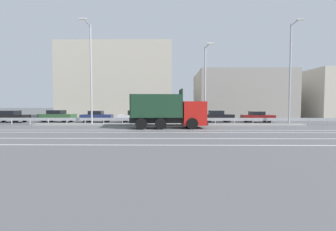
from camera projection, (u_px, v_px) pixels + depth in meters
name	position (u px, v px, depth m)	size (l,w,h in m)	color
ground_plane	(168.00, 127.00, 22.47)	(320.00, 320.00, 0.00)	#565659
lane_strip_0	(167.00, 130.00, 19.65)	(52.45, 0.16, 0.01)	silver
lane_strip_1	(167.00, 132.00, 18.00)	(52.45, 0.16, 0.01)	silver
lane_strip_2	(166.00, 138.00, 14.73)	(52.45, 0.16, 0.01)	silver
lane_strip_3	(165.00, 145.00, 12.29)	(52.45, 0.16, 0.01)	silver
median_island	(169.00, 125.00, 24.04)	(28.85, 1.10, 0.18)	gray
median_guardrail	(169.00, 120.00, 24.94)	(52.45, 0.09, 0.78)	#9EA0A5
dump_truck	(177.00, 114.00, 21.44)	(7.35, 3.11, 3.70)	red
median_road_sign	(194.00, 115.00, 23.95)	(0.68, 0.16, 2.26)	white
street_lamp_1	(91.00, 70.00, 23.64)	(0.71, 2.49, 10.64)	#ADADB2
street_lamp_2	(205.00, 82.00, 23.45)	(0.71, 2.27, 8.33)	#ADADB2
street_lamp_3	(291.00, 71.00, 23.35)	(0.71, 2.08, 10.62)	#ADADB2
parked_car_0	(10.00, 116.00, 28.64)	(4.76, 2.01, 1.51)	black
parked_car_1	(57.00, 116.00, 29.09)	(4.52, 2.11, 1.55)	#335B33
parked_car_2	(97.00, 116.00, 28.94)	(3.97, 2.08, 1.48)	navy
parked_car_3	(134.00, 116.00, 29.01)	(4.00, 2.03, 1.53)	silver
parked_car_4	(174.00, 117.00, 28.55)	(3.94, 1.94, 1.23)	black
parked_car_5	(217.00, 116.00, 28.87)	(4.16, 1.98, 1.51)	black
parked_car_6	(257.00, 117.00, 28.71)	(3.98, 1.90, 1.39)	maroon
background_building_0	(119.00, 83.00, 40.08)	(18.74, 9.80, 12.48)	beige
background_building_1	(239.00, 95.00, 40.17)	(15.18, 11.97, 7.93)	gray
background_building_2	(326.00, 95.00, 40.36)	(10.19, 14.42, 8.02)	beige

